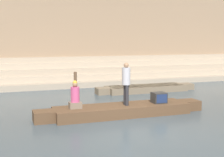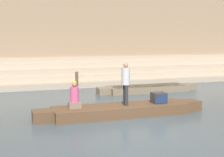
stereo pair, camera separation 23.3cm
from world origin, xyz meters
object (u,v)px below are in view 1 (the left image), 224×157
object	(u,v)px
moored_boat_shore	(146,88)
mooring_post	(75,82)
rowboat_main	(122,110)
tv_set	(159,98)
person_standing	(126,81)
person_rowing	(75,97)

from	to	relation	value
moored_boat_shore	mooring_post	xyz separation A→B (m)	(-3.86, 1.06, 0.39)
rowboat_main	tv_set	bearing A→B (deg)	-3.30
moored_boat_shore	rowboat_main	bearing A→B (deg)	-121.69
moored_boat_shore	mooring_post	world-z (taller)	mooring_post
person_standing	person_rowing	size ratio (longest dim) A/B	1.59
rowboat_main	moored_boat_shore	size ratio (longest dim) A/B	1.15
rowboat_main	person_rowing	size ratio (longest dim) A/B	6.52
rowboat_main	person_rowing	world-z (taller)	person_rowing
rowboat_main	tv_set	size ratio (longest dim) A/B	12.54
person_standing	tv_set	bearing A→B (deg)	-12.59
person_standing	mooring_post	distance (m)	6.00
tv_set	moored_boat_shore	bearing A→B (deg)	68.17
person_standing	tv_set	distance (m)	1.59
rowboat_main	mooring_post	size ratio (longest dim) A/B	5.86
person_rowing	tv_set	size ratio (longest dim) A/B	1.92
rowboat_main	moored_boat_shore	bearing A→B (deg)	55.51
rowboat_main	person_standing	xyz separation A→B (m)	(0.13, -0.06, 1.14)
person_standing	tv_set	xyz separation A→B (m)	(1.41, -0.04, -0.74)
person_standing	person_rowing	bearing A→B (deg)	166.12
person_rowing	tv_set	world-z (taller)	person_rowing
rowboat_main	tv_set	xyz separation A→B (m)	(1.54, -0.10, 0.40)
rowboat_main	person_rowing	bearing A→B (deg)	178.84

